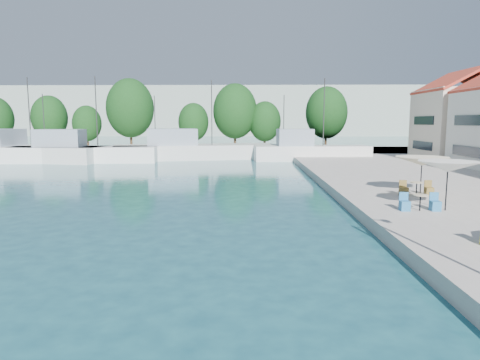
{
  "coord_description": "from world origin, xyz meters",
  "views": [
    {
      "loc": [
        0.75,
        3.96,
        4.7
      ],
      "look_at": [
        0.3,
        26.0,
        1.68
      ],
      "focal_mm": 32.0,
      "sensor_mm": 36.0,
      "label": 1
    }
  ],
  "objects_px": {
    "umbrella_white": "(448,167)",
    "umbrella_cream": "(422,161)",
    "trawler_04": "(309,152)",
    "trawler_02": "(79,153)",
    "trawler_01": "(11,152)",
    "trawler_03": "(192,151)"
  },
  "relations": [
    {
      "from": "umbrella_white",
      "to": "umbrella_cream",
      "type": "xyz_separation_m",
      "value": [
        0.78,
        4.9,
        -0.21
      ]
    },
    {
      "from": "umbrella_white",
      "to": "trawler_04",
      "type": "bearing_deg",
      "value": 93.43
    },
    {
      "from": "trawler_02",
      "to": "umbrella_cream",
      "type": "distance_m",
      "value": 38.47
    },
    {
      "from": "trawler_01",
      "to": "trawler_04",
      "type": "height_order",
      "value": "same"
    },
    {
      "from": "trawler_04",
      "to": "umbrella_cream",
      "type": "relative_size",
      "value": 4.52
    },
    {
      "from": "trawler_01",
      "to": "umbrella_cream",
      "type": "height_order",
      "value": "trawler_01"
    },
    {
      "from": "trawler_03",
      "to": "umbrella_cream",
      "type": "relative_size",
      "value": 6.68
    },
    {
      "from": "trawler_03",
      "to": "trawler_04",
      "type": "height_order",
      "value": "same"
    },
    {
      "from": "trawler_01",
      "to": "umbrella_cream",
      "type": "bearing_deg",
      "value": -23.3
    },
    {
      "from": "trawler_02",
      "to": "trawler_03",
      "type": "relative_size",
      "value": 0.84
    },
    {
      "from": "trawler_04",
      "to": "umbrella_cream",
      "type": "xyz_separation_m",
      "value": [
        2.7,
        -27.09,
        1.37
      ]
    },
    {
      "from": "trawler_04",
      "to": "trawler_01",
      "type": "bearing_deg",
      "value": 177.11
    },
    {
      "from": "umbrella_white",
      "to": "trawler_01",
      "type": "bearing_deg",
      "value": 140.55
    },
    {
      "from": "trawler_01",
      "to": "umbrella_cream",
      "type": "distance_m",
      "value": 46.59
    },
    {
      "from": "trawler_02",
      "to": "trawler_03",
      "type": "height_order",
      "value": "same"
    },
    {
      "from": "trawler_03",
      "to": "umbrella_cream",
      "type": "distance_m",
      "value": 33.56
    },
    {
      "from": "trawler_01",
      "to": "trawler_04",
      "type": "distance_m",
      "value": 35.84
    },
    {
      "from": "umbrella_cream",
      "to": "trawler_04",
      "type": "bearing_deg",
      "value": 95.69
    },
    {
      "from": "trawler_01",
      "to": "umbrella_white",
      "type": "bearing_deg",
      "value": -28.57
    },
    {
      "from": "trawler_01",
      "to": "trawler_02",
      "type": "height_order",
      "value": "same"
    },
    {
      "from": "trawler_01",
      "to": "umbrella_white",
      "type": "xyz_separation_m",
      "value": [
        37.75,
        -31.06,
        1.58
      ]
    },
    {
      "from": "trawler_02",
      "to": "trawler_03",
      "type": "xyz_separation_m",
      "value": [
        12.55,
        4.34,
        -0.0
      ]
    }
  ]
}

